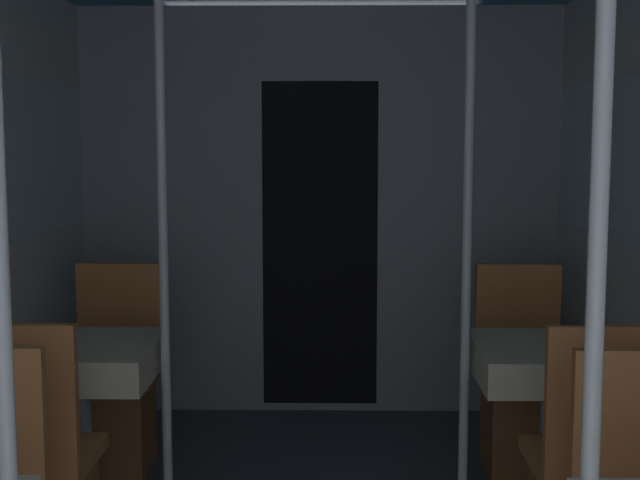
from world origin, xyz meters
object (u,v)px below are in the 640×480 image
object	(u,v)px
support_pole_left_0	(3,341)
chair_left_far_1	(114,406)
dining_table_right_1	(553,370)
support_pole_left_1	(163,243)
support_pole_right_0	(594,343)
chair_right_far_1	(522,407)
dining_table_left_1	(78,368)
support_pole_right_1	(467,243)

from	to	relation	value
support_pole_left_0	chair_left_far_1	size ratio (longest dim) A/B	2.38
dining_table_right_1	support_pole_left_1	bearing A→B (deg)	-180.00
support_pole_right_0	dining_table_right_1	bearing A→B (deg)	78.38
support_pole_left_0	dining_table_right_1	bearing A→B (deg)	47.91
chair_left_far_1	support_pole_left_1	distance (m)	1.06
chair_right_far_1	dining_table_left_1	bearing A→B (deg)	15.93
support_pole_left_1	chair_right_far_1	xyz separation A→B (m)	(1.56, 0.55, -0.83)
support_pole_left_1	support_pole_right_1	xyz separation A→B (m)	(1.20, 0.00, 0.00)
support_pole_left_0	chair_right_far_1	distance (m)	2.87
support_pole_right_0	chair_left_far_1	bearing A→B (deg)	124.46
support_pole_left_0	support_pole_right_1	distance (m)	2.10
dining_table_left_1	support_pole_left_1	bearing A→B (deg)	-0.00
dining_table_left_1	support_pole_left_1	world-z (taller)	support_pole_left_1
dining_table_left_1	support_pole_right_0	bearing A→B (deg)	-47.91
support_pole_right_1	chair_left_far_1	bearing A→B (deg)	160.69
support_pole_left_1	chair_right_far_1	size ratio (longest dim) A/B	2.38
support_pole_left_0	dining_table_left_1	distance (m)	1.83
support_pole_left_0	support_pole_right_0	xyz separation A→B (m)	(1.20, 0.00, 0.00)
support_pole_left_1	support_pole_right_1	bearing A→B (deg)	0.00
support_pole_left_0	support_pole_left_1	distance (m)	1.72
chair_left_far_1	support_pole_right_0	size ratio (longest dim) A/B	0.42
support_pole_right_0	dining_table_right_1	world-z (taller)	support_pole_right_0
dining_table_right_1	support_pole_right_1	xyz separation A→B (m)	(-0.35, -0.00, 0.51)
support_pole_right_0	dining_table_right_1	size ratio (longest dim) A/B	3.13
support_pole_left_0	support_pole_right_0	distance (m)	1.20
dining_table_left_1	chair_left_far_1	bearing A→B (deg)	90.00
support_pole_right_1	support_pole_left_1	bearing A→B (deg)	180.00
dining_table_left_1	chair_right_far_1	xyz separation A→B (m)	(1.91, 0.55, -0.32)
chair_left_far_1	chair_right_far_1	xyz separation A→B (m)	(1.91, 0.00, 0.00)
support_pole_left_0	support_pole_right_1	bearing A→B (deg)	55.10
chair_left_far_1	support_pole_left_1	xyz separation A→B (m)	(0.35, -0.55, 0.83)
chair_left_far_1	support_pole_right_1	bearing A→B (deg)	160.69
support_pole_right_0	chair_right_far_1	bearing A→B (deg)	81.12
support_pole_left_0	chair_left_far_1	world-z (taller)	support_pole_left_0
dining_table_left_1	chair_left_far_1	xyz separation A→B (m)	(0.00, 0.55, -0.32)
support_pole_left_1	dining_table_right_1	distance (m)	1.64
chair_right_far_1	support_pole_left_0	bearing A→B (deg)	55.54
support_pole_right_0	chair_right_far_1	size ratio (longest dim) A/B	2.38
chair_left_far_1	support_pole_left_1	bearing A→B (deg)	123.02
dining_table_left_1	dining_table_right_1	xyz separation A→B (m)	(1.91, 0.00, 0.00)
dining_table_left_1	dining_table_right_1	size ratio (longest dim) A/B	1.00
support_pole_left_0	support_pole_left_1	xyz separation A→B (m)	(0.00, 1.72, 0.00)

